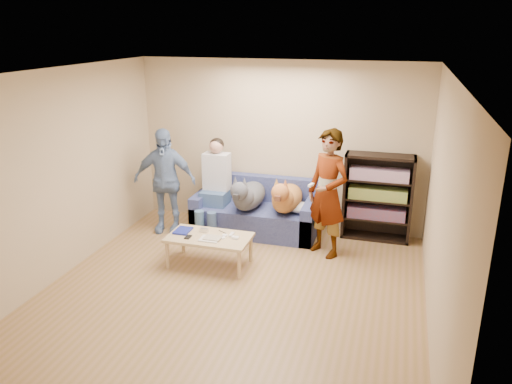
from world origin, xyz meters
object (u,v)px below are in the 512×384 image
(notebook_blue, at_px, (183,231))
(person_seated, at_px, (215,182))
(person_standing_left, at_px, (165,181))
(dog_tan, at_px, (286,198))
(camera_silver, at_px, (204,230))
(sofa, at_px, (257,214))
(bookshelf, at_px, (378,195))
(person_standing_right, at_px, (328,194))
(coffee_table, at_px, (209,239))
(dog_gray, at_px, (248,195))

(notebook_blue, height_order, person_seated, person_seated)
(person_standing_left, relative_size, notebook_blue, 6.27)
(person_seated, height_order, dog_tan, person_seated)
(camera_silver, bearing_deg, notebook_blue, -165.96)
(camera_silver, relative_size, sofa, 0.06)
(person_seated, bearing_deg, bookshelf, 8.41)
(person_standing_right, xyz_separation_m, coffee_table, (-1.43, -0.80, -0.52))
(bookshelf, bearing_deg, camera_silver, -146.79)
(person_standing_left, xyz_separation_m, notebook_blue, (0.68, -0.89, -0.38))
(sofa, bearing_deg, bookshelf, 7.40)
(person_standing_left, distance_m, bookshelf, 3.22)
(notebook_blue, bearing_deg, camera_silver, 14.04)
(notebook_blue, height_order, dog_gray, dog_gray)
(person_standing_right, bearing_deg, bookshelf, 83.53)
(dog_gray, xyz_separation_m, dog_tan, (0.57, 0.07, -0.00))
(person_standing_left, bearing_deg, notebook_blue, -62.93)
(camera_silver, bearing_deg, bookshelf, 33.21)
(person_standing_right, xyz_separation_m, bookshelf, (0.64, 0.76, -0.21))
(camera_silver, bearing_deg, person_seated, 102.78)
(dog_gray, distance_m, bookshelf, 1.93)
(notebook_blue, xyz_separation_m, dog_tan, (1.17, 1.12, 0.21))
(person_standing_left, relative_size, coffee_table, 1.48)
(person_standing_left, height_order, sofa, person_standing_left)
(dog_gray, bearing_deg, person_standing_right, -13.95)
(person_standing_left, distance_m, dog_gray, 1.30)
(person_seated, relative_size, bookshelf, 1.13)
(camera_silver, distance_m, bookshelf, 2.63)
(sofa, relative_size, person_seated, 1.29)
(person_standing_right, bearing_deg, dog_tan, -175.55)
(bookshelf, bearing_deg, person_seated, -171.59)
(person_seated, xyz_separation_m, dog_tan, (1.13, -0.02, -0.13))
(person_seated, height_order, coffee_table, person_seated)
(person_seated, bearing_deg, person_standing_left, -160.42)
(dog_gray, bearing_deg, person_seated, 171.04)
(camera_silver, distance_m, sofa, 1.28)
(coffee_table, bearing_deg, camera_silver, 135.00)
(notebook_blue, relative_size, sofa, 0.14)
(notebook_blue, height_order, coffee_table, notebook_blue)
(bookshelf, bearing_deg, person_standing_right, -130.21)
(sofa, bearing_deg, notebook_blue, -117.89)
(sofa, xyz_separation_m, person_seated, (-0.64, -0.13, 0.49))
(person_seated, bearing_deg, camera_silver, -77.22)
(camera_silver, bearing_deg, person_standing_left, 139.65)
(notebook_blue, xyz_separation_m, person_seated, (0.04, 1.15, 0.34))
(person_standing_left, bearing_deg, dog_tan, -3.31)
(person_standing_right, height_order, notebook_blue, person_standing_right)
(camera_silver, distance_m, dog_gray, 1.06)
(camera_silver, bearing_deg, person_standing_right, 23.62)
(notebook_blue, distance_m, camera_silver, 0.29)
(notebook_blue, distance_m, dog_gray, 1.23)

